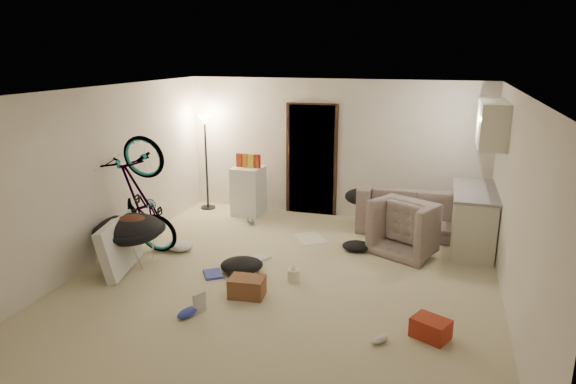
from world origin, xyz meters
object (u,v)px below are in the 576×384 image
(mini_fridge, at_px, (248,191))
(tv_box, at_px, (120,245))
(sofa, at_px, (416,215))
(kitchen_counter, at_px, (472,220))
(drink_case_a, at_px, (247,287))
(saucer_chair, at_px, (130,235))
(floor_lamp, at_px, (205,142))
(juicer, at_px, (294,274))
(bicycle, at_px, (143,223))
(drink_case_b, at_px, (431,328))
(armchair, at_px, (414,231))

(mini_fridge, xyz_separation_m, tv_box, (-0.79, -2.91, -0.09))
(sofa, bearing_deg, kitchen_counter, 150.97)
(tv_box, bearing_deg, kitchen_counter, 12.86)
(mini_fridge, distance_m, drink_case_a, 3.40)
(kitchen_counter, xyz_separation_m, saucer_chair, (-4.71, -2.13, -0.01))
(saucer_chair, bearing_deg, mini_fridge, 74.06)
(sofa, bearing_deg, floor_lamp, -4.44)
(kitchen_counter, height_order, juicer, kitchen_counter)
(saucer_chair, bearing_deg, sofa, 33.92)
(floor_lamp, height_order, juicer, floor_lamp)
(mini_fridge, xyz_separation_m, juicer, (1.64, -2.58, -0.35))
(floor_lamp, bearing_deg, drink_case_a, -57.34)
(kitchen_counter, bearing_deg, tv_box, -153.45)
(bicycle, relative_size, drink_case_a, 4.31)
(mini_fridge, relative_size, drink_case_b, 2.38)
(armchair, relative_size, saucer_chair, 0.94)
(sofa, xyz_separation_m, saucer_chair, (-3.84, -2.58, 0.14))
(armchair, bearing_deg, bicycle, 46.74)
(floor_lamp, bearing_deg, kitchen_counter, -7.66)
(armchair, xyz_separation_m, juicer, (-1.45, -1.61, -0.21))
(kitchen_counter, xyz_separation_m, juicer, (-2.30, -2.03, -0.34))
(kitchen_counter, distance_m, tv_box, 5.29)
(sofa, relative_size, bicycle, 1.05)
(tv_box, bearing_deg, bicycle, 76.32)
(floor_lamp, relative_size, tv_box, 1.67)
(kitchen_counter, bearing_deg, armchair, -153.90)
(tv_box, relative_size, drink_case_b, 2.87)
(floor_lamp, xyz_separation_m, drink_case_b, (4.32, -3.60, -1.20))
(sofa, height_order, armchair, armchair)
(tv_box, relative_size, juicer, 4.61)
(bicycle, relative_size, tv_box, 1.72)
(mini_fridge, distance_m, saucer_chair, 2.79)
(floor_lamp, distance_m, tv_box, 3.16)
(sofa, bearing_deg, juicer, 58.35)
(drink_case_b, relative_size, juicer, 1.61)
(bicycle, bearing_deg, drink_case_a, -113.75)
(kitchen_counter, relative_size, drink_case_a, 3.47)
(drink_case_b, bearing_deg, armchair, 123.43)
(floor_lamp, xyz_separation_m, drink_case_a, (2.09, -3.27, -1.18))
(tv_box, bearing_deg, floor_lamp, 78.22)
(drink_case_b, height_order, juicer, juicer)
(armchair, distance_m, saucer_chair, 4.22)
(bicycle, relative_size, saucer_chair, 1.84)
(mini_fridge, bearing_deg, floor_lamp, 176.30)
(kitchen_counter, relative_size, sofa, 0.76)
(armchair, distance_m, bicycle, 4.11)
(bicycle, height_order, saucer_chair, bicycle)
(tv_box, xyz_separation_m, drink_case_a, (1.99, -0.25, -0.23))
(kitchen_counter, xyz_separation_m, bicycle, (-4.73, -1.75, 0.05))
(drink_case_a, xyz_separation_m, drink_case_b, (2.23, -0.33, -0.01))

